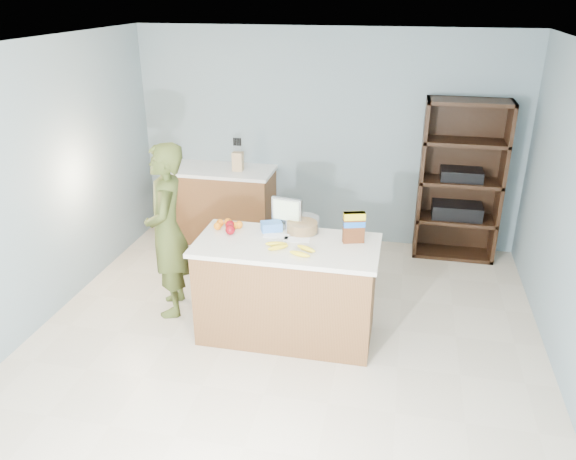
% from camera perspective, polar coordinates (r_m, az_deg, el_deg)
% --- Properties ---
extents(floor, '(4.50, 5.00, 0.02)m').
position_cam_1_polar(floor, '(4.94, -0.86, -12.32)').
color(floor, beige).
rests_on(floor, ground).
extents(walls, '(4.52, 5.02, 2.51)m').
position_cam_1_polar(walls, '(4.19, -0.99, 6.31)').
color(walls, gray).
rests_on(walls, ground).
extents(counter_peninsula, '(1.56, 0.76, 0.90)m').
position_cam_1_polar(counter_peninsula, '(4.96, -0.12, -6.43)').
color(counter_peninsula, brown).
rests_on(counter_peninsula, ground).
extents(back_cabinet, '(1.24, 0.62, 0.90)m').
position_cam_1_polar(back_cabinet, '(6.90, -6.60, 2.65)').
color(back_cabinet, brown).
rests_on(back_cabinet, ground).
extents(shelving_unit, '(0.90, 0.40, 1.80)m').
position_cam_1_polar(shelving_unit, '(6.60, 17.05, 4.59)').
color(shelving_unit, black).
rests_on(shelving_unit, ground).
extents(person, '(0.56, 0.69, 1.65)m').
position_cam_1_polar(person, '(5.27, -12.15, -0.10)').
color(person, '#3D471C').
rests_on(person, ground).
extents(knife_block, '(0.12, 0.10, 0.31)m').
position_cam_1_polar(knife_block, '(6.63, -5.12, 7.02)').
color(knife_block, tan).
rests_on(knife_block, back_cabinet).
extents(envelopes, '(0.41, 0.16, 0.00)m').
position_cam_1_polar(envelopes, '(4.83, -0.16, -0.79)').
color(envelopes, white).
rests_on(envelopes, counter_peninsula).
extents(bananas, '(0.45, 0.23, 0.04)m').
position_cam_1_polar(bananas, '(4.60, 0.20, -1.87)').
color(bananas, yellow).
rests_on(bananas, counter_peninsula).
extents(apples, '(0.12, 0.19, 0.09)m').
position_cam_1_polar(apples, '(4.96, -5.90, 0.26)').
color(apples, maroon).
rests_on(apples, counter_peninsula).
extents(oranges, '(0.25, 0.18, 0.07)m').
position_cam_1_polar(oranges, '(5.05, -6.13, 0.59)').
color(oranges, orange).
rests_on(oranges, counter_peninsula).
extents(blue_carton, '(0.21, 0.18, 0.08)m').
position_cam_1_polar(blue_carton, '(4.97, -1.70, 0.37)').
color(blue_carton, blue).
rests_on(blue_carton, counter_peninsula).
extents(salad_bowl, '(0.30, 0.30, 0.13)m').
position_cam_1_polar(salad_bowl, '(4.93, 1.45, 0.45)').
color(salad_bowl, '#267219').
rests_on(salad_bowl, counter_peninsula).
extents(tv, '(0.28, 0.12, 0.28)m').
position_cam_1_polar(tv, '(4.97, -0.13, 1.91)').
color(tv, silver).
rests_on(tv, counter_peninsula).
extents(cereal_box, '(0.19, 0.12, 0.27)m').
position_cam_1_polar(cereal_box, '(4.72, 6.71, 0.50)').
color(cereal_box, '#592B14').
rests_on(cereal_box, counter_peninsula).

